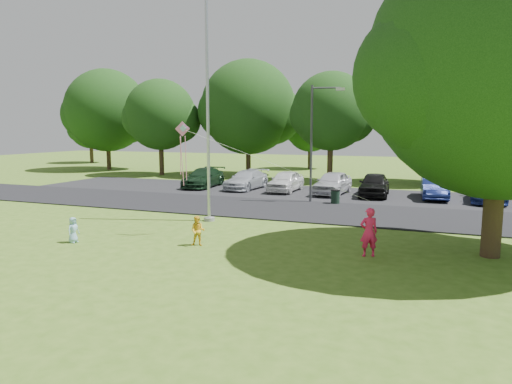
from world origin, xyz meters
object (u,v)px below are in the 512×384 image
(child_yellow, at_px, (198,231))
(child_blue, at_px, (73,230))
(woman, at_px, (369,232))
(kite, at_px, (187,142))
(flagpole, at_px, (208,130))
(big_tree, at_px, (500,71))
(trash_can, at_px, (335,197))
(street_lamp, at_px, (316,133))

(child_yellow, xyz_separation_m, child_blue, (-4.55, -1.22, -0.07))
(woman, height_order, kite, kite)
(flagpole, height_order, big_tree, big_tree)
(trash_can, relative_size, child_yellow, 0.75)
(trash_can, xyz_separation_m, child_blue, (-7.42, -12.18, 0.07))
(flagpole, distance_m, big_tree, 11.64)
(street_lamp, xyz_separation_m, kite, (-2.69, -9.98, -0.29))
(trash_can, relative_size, kite, 0.11)
(woman, xyz_separation_m, kite, (-6.97, 0.44, 2.89))
(street_lamp, distance_m, woman, 11.71)
(child_yellow, bearing_deg, trash_can, 59.48)
(trash_can, relative_size, woman, 0.50)
(flagpole, xyz_separation_m, big_tree, (11.29, -2.16, 1.84))
(trash_can, relative_size, child_blue, 0.85)
(child_blue, bearing_deg, flagpole, -22.45)
(flagpole, relative_size, street_lamp, 1.50)
(kite, bearing_deg, trash_can, 53.26)
(trash_can, xyz_separation_m, big_tree, (6.75, -8.87, 5.59))
(trash_can, height_order, woman, woman)
(big_tree, height_order, kite, big_tree)
(big_tree, bearing_deg, child_yellow, -167.76)
(child_blue, bearing_deg, child_yellow, -69.59)
(kite, bearing_deg, child_blue, -160.29)
(child_blue, bearing_deg, big_tree, -71.48)
(street_lamp, bearing_deg, child_yellow, -111.35)
(street_lamp, height_order, kite, street_lamp)
(trash_can, height_order, big_tree, big_tree)
(street_lamp, distance_m, child_blue, 14.31)
(child_blue, bearing_deg, trash_can, -25.97)
(woman, bearing_deg, child_blue, -14.19)
(child_blue, xyz_separation_m, kite, (3.52, 2.43, 3.22))
(woman, bearing_deg, trash_can, -98.16)
(child_blue, distance_m, kite, 5.36)
(child_yellow, distance_m, child_blue, 4.71)
(flagpole, height_order, kite, flagpole)
(big_tree, distance_m, child_yellow, 11.26)
(trash_can, bearing_deg, flagpole, -124.03)
(woman, bearing_deg, flagpole, -49.49)
(trash_can, bearing_deg, child_blue, -121.35)
(trash_can, bearing_deg, street_lamp, 169.30)
(street_lamp, relative_size, trash_can, 8.10)
(child_blue, bearing_deg, kite, -49.98)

